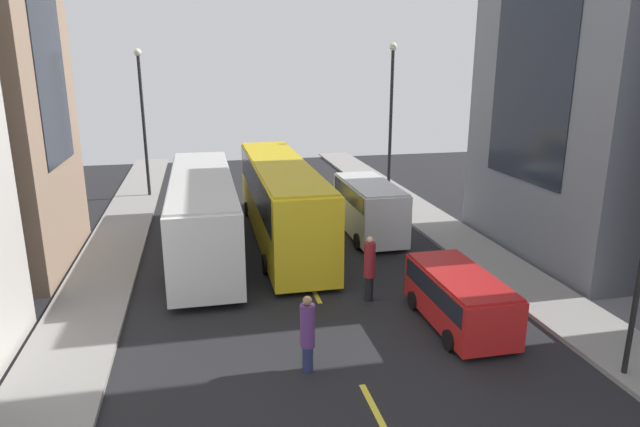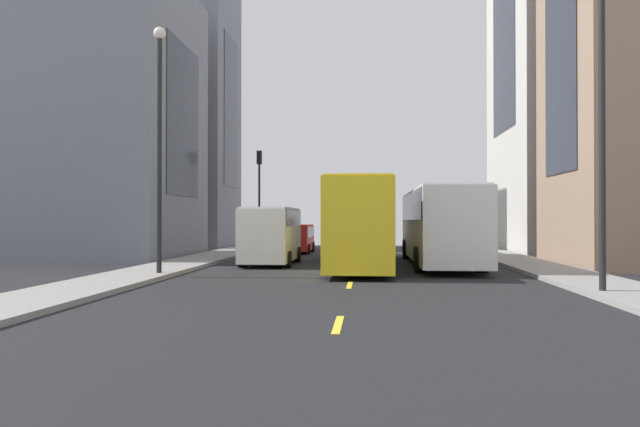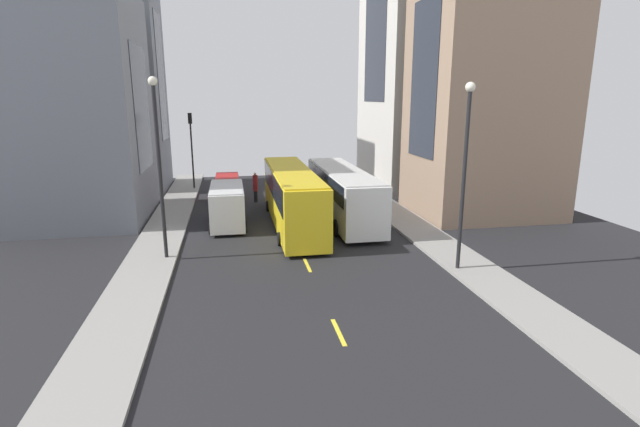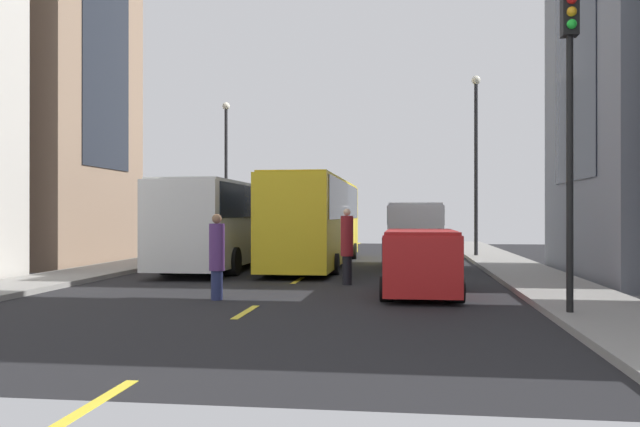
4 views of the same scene
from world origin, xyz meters
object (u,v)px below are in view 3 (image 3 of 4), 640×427
at_px(pedestrian_waiting_curb, 287,178).
at_px(streetcar_yellow, 292,193).
at_px(pedestrian_walking_far, 255,186).
at_px(delivery_van_white, 227,203).
at_px(traffic_light_near_corner, 191,137).
at_px(city_bus_white, 343,190).
at_px(car_red_0, 227,185).

bearing_deg(pedestrian_waiting_curb, streetcar_yellow, -166.19).
distance_m(streetcar_yellow, pedestrian_waiting_curb, 11.51).
distance_m(streetcar_yellow, pedestrian_walking_far, 7.76).
bearing_deg(streetcar_yellow, pedestrian_walking_far, -75.48).
xyz_separation_m(delivery_van_white, pedestrian_walking_far, (-2.13, -6.94, -0.29)).
xyz_separation_m(streetcar_yellow, delivery_van_white, (4.06, -0.52, -0.61)).
bearing_deg(traffic_light_near_corner, city_bus_white, 130.10).
distance_m(car_red_0, pedestrian_walking_far, 3.21).
bearing_deg(pedestrian_waiting_curb, traffic_light_near_corner, 94.10).
bearing_deg(delivery_van_white, traffic_light_near_corner, -77.19).
xyz_separation_m(car_red_0, pedestrian_walking_far, (-2.16, 2.37, 0.21)).
xyz_separation_m(city_bus_white, traffic_light_near_corner, (10.53, -12.51, 2.62)).
bearing_deg(city_bus_white, car_red_0, -49.21).
distance_m(city_bus_white, pedestrian_waiting_curb, 10.76).
bearing_deg(pedestrian_walking_far, pedestrian_waiting_curb, -86.98).
relative_size(streetcar_yellow, car_red_0, 3.04).
bearing_deg(pedestrian_walking_far, city_bus_white, 169.51).
relative_size(streetcar_yellow, traffic_light_near_corner, 2.08).
bearing_deg(delivery_van_white, streetcar_yellow, 172.64).
height_order(car_red_0, traffic_light_near_corner, traffic_light_near_corner).
relative_size(pedestrian_waiting_curb, pedestrian_walking_far, 0.93).
distance_m(city_bus_white, pedestrian_walking_far, 8.48).
bearing_deg(city_bus_white, streetcar_yellow, 15.99).
bearing_deg(car_red_0, city_bus_white, 130.79).
bearing_deg(streetcar_yellow, delivery_van_white, -7.36).
height_order(city_bus_white, pedestrian_waiting_curb, city_bus_white).
relative_size(city_bus_white, car_red_0, 2.85).
xyz_separation_m(car_red_0, traffic_light_near_corner, (2.92, -3.69, 3.61)).
height_order(streetcar_yellow, delivery_van_white, streetcar_yellow).
distance_m(pedestrian_walking_far, traffic_light_near_corner, 8.61).
bearing_deg(pedestrian_walking_far, traffic_light_near_corner, -10.62).
bearing_deg(streetcar_yellow, pedestrian_waiting_curb, -94.92).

